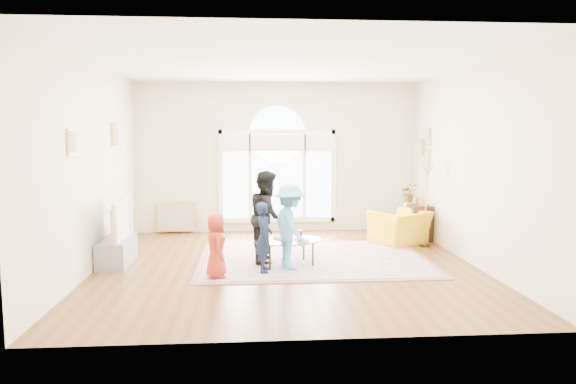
{
  "coord_description": "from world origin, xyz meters",
  "views": [
    {
      "loc": [
        -0.57,
        -8.04,
        2.11
      ],
      "look_at": [
        0.04,
        0.3,
        1.16
      ],
      "focal_mm": 32.0,
      "sensor_mm": 36.0,
      "label": 1
    }
  ],
  "objects": [
    {
      "name": "child_blue",
      "position": [
        0.03,
        -0.23,
        0.68
      ],
      "size": [
        0.73,
        0.96,
        1.32
      ],
      "primitive_type": "imported",
      "rotation": [
        0.0,
        0.0,
        1.89
      ],
      "color": "#55AAEC",
      "rests_on": "area_rug"
    },
    {
      "name": "side_cabinet",
      "position": [
        2.78,
        1.82,
        0.35
      ],
      "size": [
        0.4,
        0.5,
        0.7
      ],
      "primitive_type": "cube",
      "color": "black",
      "rests_on": "ground"
    },
    {
      "name": "television",
      "position": [
        -2.74,
        0.3,
        0.74
      ],
      "size": [
        0.17,
        1.09,
        0.63
      ],
      "color": "black",
      "rests_on": "tv_console"
    },
    {
      "name": "leaning_picture",
      "position": [
        -2.17,
        2.9,
        0.0
      ],
      "size": [
        0.8,
        0.14,
        0.62
      ],
      "primitive_type": "cube",
      "rotation": [
        -0.14,
        0.0,
        0.0
      ],
      "color": "tan",
      "rests_on": "ground"
    },
    {
      "name": "child_navy",
      "position": [
        -0.37,
        -0.4,
        0.55
      ],
      "size": [
        0.28,
        0.41,
        1.07
      ],
      "primitive_type": "imported",
      "rotation": [
        0.0,
        0.0,
        1.5
      ],
      "color": "#141E3D",
      "rests_on": "area_rug"
    },
    {
      "name": "ground",
      "position": [
        0.0,
        0.0,
        0.0
      ],
      "size": [
        6.0,
        6.0,
        0.0
      ],
      "primitive_type": "plane",
      "color": "#543418",
      "rests_on": "ground"
    },
    {
      "name": "area_rug",
      "position": [
        0.47,
        0.4,
        0.01
      ],
      "size": [
        3.6,
        2.6,
        0.02
      ],
      "primitive_type": "cube",
      "color": "#BEB195",
      "rests_on": "ground"
    },
    {
      "name": "plant_pedestal",
      "position": [
        2.7,
        2.3,
        0.35
      ],
      "size": [
        0.2,
        0.2,
        0.7
      ],
      "primitive_type": "cylinder",
      "color": "white",
      "rests_on": "ground"
    },
    {
      "name": "coffee_table",
      "position": [
        0.01,
        0.01,
        0.4
      ],
      "size": [
        1.27,
        0.98,
        0.54
      ],
      "rotation": [
        0.0,
        0.0,
        0.26
      ],
      "color": "silver",
      "rests_on": "ground"
    },
    {
      "name": "child_red",
      "position": [
        -1.08,
        -0.65,
        0.48
      ],
      "size": [
        0.38,
        0.5,
        0.93
      ],
      "primitive_type": "imported",
      "rotation": [
        0.0,
        0.0,
        1.77
      ],
      "color": "#A1321E",
      "rests_on": "area_rug"
    },
    {
      "name": "armchair",
      "position": [
        2.29,
        1.51,
        0.32
      ],
      "size": [
        1.28,
        1.24,
        0.64
      ],
      "primitive_type": "imported",
      "rotation": [
        0.0,
        0.0,
        3.68
      ],
      "color": "#E3AD0E",
      "rests_on": "ground"
    },
    {
      "name": "floor_lamp",
      "position": [
        2.69,
        1.23,
        1.28
      ],
      "size": [
        0.29,
        0.29,
        1.51
      ],
      "color": "black",
      "rests_on": "ground"
    },
    {
      "name": "child_black",
      "position": [
        -0.3,
        0.24,
        0.77
      ],
      "size": [
        0.61,
        0.76,
        1.5
      ],
      "primitive_type": "imported",
      "rotation": [
        0.0,
        0.0,
        1.51
      ],
      "color": "black",
      "rests_on": "area_rug"
    },
    {
      "name": "potted_plant",
      "position": [
        2.7,
        2.3,
        0.89
      ],
      "size": [
        0.38,
        0.34,
        0.38
      ],
      "primitive_type": "imported",
      "rotation": [
        0.0,
        0.0,
        -0.12
      ],
      "color": "#33722D",
      "rests_on": "plant_pedestal"
    },
    {
      "name": "room_shell",
      "position": [
        0.01,
        2.83,
        1.57
      ],
      "size": [
        6.0,
        6.0,
        6.0
      ],
      "color": "beige",
      "rests_on": "ground"
    },
    {
      "name": "rug_border",
      "position": [
        0.47,
        0.4,
        0.01
      ],
      "size": [
        3.8,
        2.8,
        0.01
      ],
      "primitive_type": "cube",
      "color": "#965E5D",
      "rests_on": "ground"
    },
    {
      "name": "tv_console",
      "position": [
        -2.75,
        0.3,
        0.21
      ],
      "size": [
        0.45,
        1.0,
        0.42
      ],
      "primitive_type": "cube",
      "color": "gray",
      "rests_on": "ground"
    }
  ]
}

